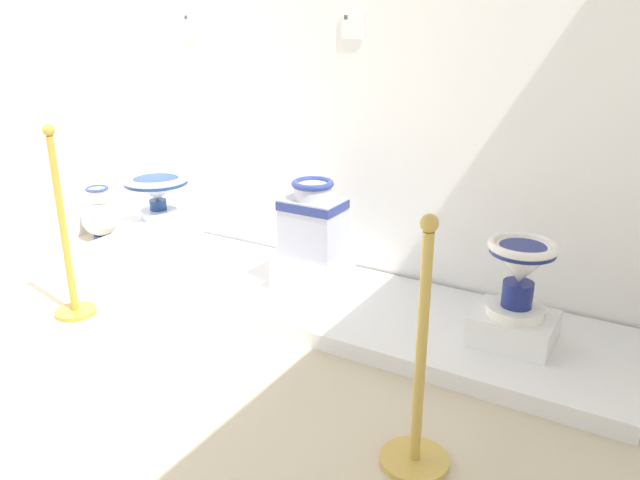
{
  "coord_description": "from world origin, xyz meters",
  "views": [
    {
      "loc": [
        3.83,
        -0.28,
        1.6
      ],
      "look_at": [
        2.18,
        2.52,
        0.4
      ],
      "focal_mm": 34.99,
      "sensor_mm": 36.0,
      "label": 1
    }
  ],
  "objects_px": {
    "antique_toilet_squat_floral": "(157,188)",
    "plinth_block_broad_patterned": "(313,271)",
    "antique_toilet_broad_patterned": "(313,219)",
    "plinth_block_pale_glazed": "(513,328)",
    "info_placard_first": "(190,25)",
    "stanchion_post_near_left": "(67,254)",
    "decorative_vase_spare": "(100,216)",
    "plinth_block_squat_floral": "(161,235)",
    "antique_toilet_pale_glazed": "(520,268)",
    "stanchion_post_near_right": "(418,398)",
    "info_placard_second": "(353,25)"
  },
  "relations": [
    {
      "from": "info_placard_first",
      "to": "decorative_vase_spare",
      "type": "height_order",
      "value": "info_placard_first"
    },
    {
      "from": "stanchion_post_near_left",
      "to": "plinth_block_pale_glazed",
      "type": "bearing_deg",
      "value": 18.99
    },
    {
      "from": "plinth_block_pale_glazed",
      "to": "decorative_vase_spare",
      "type": "relative_size",
      "value": 0.95
    },
    {
      "from": "antique_toilet_squat_floral",
      "to": "info_placard_second",
      "type": "relative_size",
      "value": 2.88
    },
    {
      "from": "antique_toilet_squat_floral",
      "to": "antique_toilet_pale_glazed",
      "type": "bearing_deg",
      "value": -0.17
    },
    {
      "from": "decorative_vase_spare",
      "to": "stanchion_post_near_right",
      "type": "bearing_deg",
      "value": -20.72
    },
    {
      "from": "stanchion_post_near_left",
      "to": "stanchion_post_near_right",
      "type": "height_order",
      "value": "stanchion_post_near_left"
    },
    {
      "from": "info_placard_second",
      "to": "decorative_vase_spare",
      "type": "relative_size",
      "value": 0.36
    },
    {
      "from": "decorative_vase_spare",
      "to": "stanchion_post_near_right",
      "type": "relative_size",
      "value": 0.41
    },
    {
      "from": "plinth_block_broad_patterned",
      "to": "antique_toilet_broad_patterned",
      "type": "relative_size",
      "value": 0.81
    },
    {
      "from": "decorative_vase_spare",
      "to": "info_placard_first",
      "type": "bearing_deg",
      "value": 22.35
    },
    {
      "from": "antique_toilet_squat_floral",
      "to": "plinth_block_broad_patterned",
      "type": "distance_m",
      "value": 1.19
    },
    {
      "from": "antique_toilet_squat_floral",
      "to": "decorative_vase_spare",
      "type": "xyz_separation_m",
      "value": [
        -0.77,
        0.16,
        -0.36
      ]
    },
    {
      "from": "antique_toilet_squat_floral",
      "to": "stanchion_post_near_left",
      "type": "height_order",
      "value": "stanchion_post_near_left"
    },
    {
      "from": "plinth_block_pale_glazed",
      "to": "info_placard_second",
      "type": "height_order",
      "value": "info_placard_second"
    },
    {
      "from": "plinth_block_broad_patterned",
      "to": "info_placard_second",
      "type": "distance_m",
      "value": 1.4
    },
    {
      "from": "antique_toilet_pale_glazed",
      "to": "info_placard_second",
      "type": "distance_m",
      "value": 1.63
    },
    {
      "from": "info_placard_first",
      "to": "stanchion_post_near_left",
      "type": "distance_m",
      "value": 1.7
    },
    {
      "from": "plinth_block_squat_floral",
      "to": "info_placard_second",
      "type": "height_order",
      "value": "info_placard_second"
    },
    {
      "from": "antique_toilet_squat_floral",
      "to": "plinth_block_broad_patterned",
      "type": "xyz_separation_m",
      "value": [
        1.13,
        0.06,
        -0.36
      ]
    },
    {
      "from": "plinth_block_squat_floral",
      "to": "info_placard_first",
      "type": "relative_size",
      "value": 2.49
    },
    {
      "from": "antique_toilet_pale_glazed",
      "to": "plinth_block_broad_patterned",
      "type": "bearing_deg",
      "value": 176.58
    },
    {
      "from": "plinth_block_pale_glazed",
      "to": "info_placard_first",
      "type": "xyz_separation_m",
      "value": [
        -2.34,
        0.47,
        1.36
      ]
    },
    {
      "from": "antique_toilet_pale_glazed",
      "to": "plinth_block_pale_glazed",
      "type": "bearing_deg",
      "value": 0.0
    },
    {
      "from": "antique_toilet_squat_floral",
      "to": "antique_toilet_pale_glazed",
      "type": "height_order",
      "value": "antique_toilet_squat_floral"
    },
    {
      "from": "plinth_block_broad_patterned",
      "to": "antique_toilet_pale_glazed",
      "type": "xyz_separation_m",
      "value": [
        1.17,
        -0.07,
        0.29
      ]
    },
    {
      "from": "antique_toilet_broad_patterned",
      "to": "info_placard_second",
      "type": "bearing_deg",
      "value": 87.09
    },
    {
      "from": "decorative_vase_spare",
      "to": "plinth_block_pale_glazed",
      "type": "bearing_deg",
      "value": -3.16
    },
    {
      "from": "antique_toilet_pale_glazed",
      "to": "plinth_block_squat_floral",
      "type": "bearing_deg",
      "value": 179.83
    },
    {
      "from": "decorative_vase_spare",
      "to": "plinth_block_broad_patterned",
      "type": "bearing_deg",
      "value": -3.01
    },
    {
      "from": "antique_toilet_broad_patterned",
      "to": "info_placard_first",
      "type": "distance_m",
      "value": 1.6
    },
    {
      "from": "antique_toilet_squat_floral",
      "to": "plinth_block_pale_glazed",
      "type": "xyz_separation_m",
      "value": [
        2.31,
        -0.01,
        -0.37
      ]
    },
    {
      "from": "plinth_block_pale_glazed",
      "to": "plinth_block_broad_patterned",
      "type": "bearing_deg",
      "value": 176.58
    },
    {
      "from": "antique_toilet_squat_floral",
      "to": "antique_toilet_pale_glazed",
      "type": "distance_m",
      "value": 2.31
    },
    {
      "from": "plinth_block_squat_floral",
      "to": "plinth_block_broad_patterned",
      "type": "bearing_deg",
      "value": 3.19
    },
    {
      "from": "plinth_block_broad_patterned",
      "to": "decorative_vase_spare",
      "type": "height_order",
      "value": "decorative_vase_spare"
    },
    {
      "from": "plinth_block_squat_floral",
      "to": "decorative_vase_spare",
      "type": "relative_size",
      "value": 0.98
    },
    {
      "from": "info_placard_second",
      "to": "stanchion_post_near_right",
      "type": "xyz_separation_m",
      "value": [
        1.04,
        -1.42,
        -1.24
      ]
    },
    {
      "from": "stanchion_post_near_left",
      "to": "decorative_vase_spare",
      "type": "bearing_deg",
      "value": 132.09
    },
    {
      "from": "plinth_block_broad_patterned",
      "to": "plinth_block_pale_glazed",
      "type": "height_order",
      "value": "plinth_block_broad_patterned"
    },
    {
      "from": "antique_toilet_broad_patterned",
      "to": "info_placard_first",
      "type": "relative_size",
      "value": 2.87
    },
    {
      "from": "plinth_block_pale_glazed",
      "to": "stanchion_post_near_right",
      "type": "xyz_separation_m",
      "value": [
        -0.11,
        -0.95,
        0.12
      ]
    },
    {
      "from": "info_placard_first",
      "to": "plinth_block_broad_patterned",
      "type": "bearing_deg",
      "value": -19.01
    },
    {
      "from": "antique_toilet_squat_floral",
      "to": "antique_toilet_broad_patterned",
      "type": "xyz_separation_m",
      "value": [
        1.13,
        0.06,
        -0.04
      ]
    },
    {
      "from": "antique_toilet_broad_patterned",
      "to": "stanchion_post_near_right",
      "type": "xyz_separation_m",
      "value": [
        1.06,
        -1.02,
        -0.21
      ]
    },
    {
      "from": "plinth_block_squat_floral",
      "to": "info_placard_first",
      "type": "distance_m",
      "value": 1.38
    },
    {
      "from": "stanchion_post_near_left",
      "to": "stanchion_post_near_right",
      "type": "relative_size",
      "value": 1.08
    },
    {
      "from": "antique_toilet_broad_patterned",
      "to": "plinth_block_pale_glazed",
      "type": "xyz_separation_m",
      "value": [
        1.17,
        -0.07,
        -0.34
      ]
    },
    {
      "from": "plinth_block_pale_glazed",
      "to": "stanchion_post_near_left",
      "type": "xyz_separation_m",
      "value": [
        -2.23,
        -0.77,
        0.2
      ]
    },
    {
      "from": "plinth_block_squat_floral",
      "to": "antique_toilet_broad_patterned",
      "type": "xyz_separation_m",
      "value": [
        1.13,
        0.06,
        0.28
      ]
    }
  ]
}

